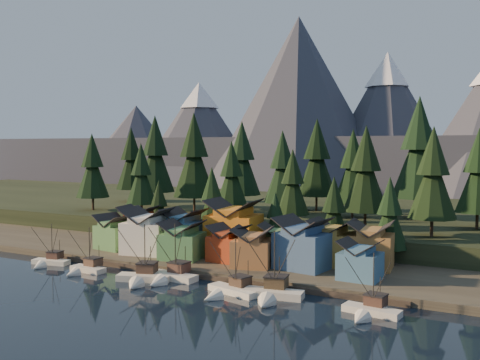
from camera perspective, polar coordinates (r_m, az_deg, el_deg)
The scene contains 45 objects.
ground at distance 94.32m, azimuth -9.34°, elevation -12.32°, with size 500.00×500.00×0.00m, color black.
shore_strip at distance 127.39m, azimuth 1.69°, elevation -7.70°, with size 400.00×50.00×1.50m, color #373228.
hillside at distance 172.71m, azimuth 9.04°, elevation -3.96°, with size 420.00×100.00×6.00m, color black.
dock at distance 107.35m, azimuth -3.93°, elevation -10.02°, with size 80.00×4.00×1.00m, color #473D33.
mountain_ridge at distance 291.76m, azimuth 16.16°, elevation 3.60°, with size 560.00×190.00×90.00m.
boat_0 at distance 124.20m, azimuth -19.79°, elevation -7.69°, with size 8.78×9.26×9.81m.
boat_1 at distance 114.74m, azimuth -16.25°, elevation -8.47°, with size 8.23×8.86×10.23m.
boat_2 at distance 104.29m, azimuth -10.43°, elevation -9.47°, with size 11.01×11.51×12.10m.
boat_3 at distance 104.50m, azimuth -7.50°, elevation -9.37°, with size 10.13×10.93×12.13m.
boat_4 at distance 94.43m, azimuth -1.21°, elevation -11.02°, with size 10.57×11.07×10.79m.
boat_5 at distance 91.94m, azimuth 3.40°, elevation -11.11°, with size 10.90×11.57×12.71m.
boat_6 at distance 85.72m, azimuth 13.63°, elevation -12.64°, with size 9.39×10.01×10.52m.
house_front_0 at distance 130.40m, azimuth -13.15°, elevation -5.30°, with size 9.09×8.72×8.07m.
house_front_1 at distance 123.55m, azimuth -9.83°, elevation -5.22°, with size 11.36×11.03×10.23m.
house_front_2 at distance 116.56m, azimuth -6.20°, elevation -6.28°, with size 9.48×9.53×8.13m.
house_front_3 at distance 113.69m, azimuth -1.23°, elevation -6.64°, with size 7.95×7.62×7.65m.
house_front_4 at distance 108.95m, azimuth 1.33°, elevation -7.05°, with size 9.47×9.91×7.84m.
house_front_5 at distance 107.31m, azimuth 6.74°, elevation -6.56°, with size 10.89×10.14×10.23m.
house_front_6 at distance 100.86m, azimuth 12.69°, elevation -8.21°, with size 7.55×7.18×7.19m.
house_back_0 at distance 136.05m, azimuth -10.73°, elevation -4.61°, with size 10.08×9.81×9.34m.
house_back_1 at distance 125.57m, azimuth -5.98°, elevation -5.18°, with size 8.92×9.03×9.67m.
house_back_2 at distance 123.49m, azimuth -0.67°, elevation -4.73°, with size 12.29×11.47×12.02m.
house_back_3 at distance 114.64m, azimuth 4.10°, elevation -6.52°, with size 8.87×8.21×7.81m.
house_back_4 at distance 111.86m, azimuth 9.73°, elevation -6.43°, with size 8.65×8.32×9.24m.
house_back_5 at distance 110.18m, azimuth 13.80°, elevation -6.60°, with size 9.17×9.27×9.39m.
tree_hill_0 at distance 170.68m, azimuth -15.47°, elevation 1.24°, with size 10.17×10.17×23.69m.
tree_hill_1 at distance 175.10m, azimuth -9.02°, elevation 2.46°, with size 12.76×12.76×29.72m.
tree_hill_2 at distance 153.36m, azimuth -10.49°, elevation 0.43°, with size 8.89×8.89×20.70m.
tree_hill_3 at distance 157.12m, azimuth -4.92°, elevation 2.33°, with size 12.70×12.70×29.59m.
tree_hill_4 at distance 166.10m, azimuth 0.21°, elevation 2.03°, with size 11.82×11.82×27.54m.
tree_hill_5 at distance 139.52m, azimuth -0.91°, elevation 0.28°, with size 9.11×9.11×21.21m.
tree_hill_6 at distance 149.40m, azimuth 4.55°, elevation 1.13°, with size 10.38×10.38×24.19m.
tree_hill_7 at distance 130.06m, azimuth 5.63°, elevation -0.49°, with size 8.22×8.22×19.14m.
tree_hill_8 at distance 149.96m, azimuth 11.95°, elevation 1.12°, with size 10.50×10.50×24.46m.
tree_hill_9 at distance 131.47m, azimuth 13.27°, elevation 0.82°, with size 10.64×10.64×24.78m.
tree_hill_10 at distance 154.15m, azimuth 18.53°, elevation 2.92°, with size 14.38×14.38×33.49m.
tree_hill_11 at distance 123.47m, azimuth 19.88°, elevation 0.37°, with size 10.40×10.40×24.22m.
tree_hill_12 at distance 138.56m, azimuth 24.08°, elevation 0.61°, with size 10.38×10.38×24.19m.
tree_hill_15 at distance 163.68m, azimuth 8.20°, elevation 2.09°, with size 12.09×12.09×28.15m.
tree_hill_16 at distance 194.12m, azimuth -11.50°, elevation 2.02°, with size 11.32×11.32×26.38m.
tree_shore_0 at distance 140.38m, azimuth -8.63°, elevation -2.84°, with size 6.69×6.69×15.59m.
tree_shore_1 at distance 131.33m, azimuth -3.01°, elevation -2.39°, with size 8.25×8.25×19.21m.
tree_shore_2 at distance 123.91m, azimuth 3.78°, elevation -4.15°, with size 5.91×5.91×13.77m.
tree_shore_3 at distance 118.66m, azimuth 9.98°, elevation -3.48°, with size 7.63×7.63×17.79m.
tree_shore_4 at distance 115.57m, azimuth 15.66°, elevation -3.68°, with size 7.75×7.75×18.06m.
Camera 1 is at (54.96, -72.11, 26.01)m, focal length 40.00 mm.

